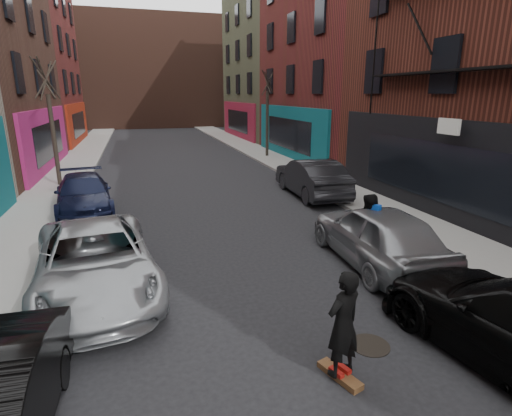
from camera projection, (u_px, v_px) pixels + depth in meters
sidewalk_left at (86, 152)px, 30.15m from camera, size 2.50×84.00×0.13m
sidewalk_right at (245, 146)px, 33.60m from camera, size 2.50×84.00×0.13m
buildings_right at (451, 19)px, 20.52m from camera, size 12.00×56.00×16.00m
building_far at (150, 73)px, 53.91m from camera, size 40.00×10.00×14.00m
tree_left_far at (51, 115)px, 18.20m from camera, size 2.00×2.00×6.50m
tree_right_far at (267, 106)px, 27.11m from camera, size 2.00×2.00×6.80m
parked_left_far at (95, 261)px, 8.82m from camera, size 3.10×5.62×1.49m
parked_left_end at (84, 194)px, 14.94m from camera, size 2.48×4.92×1.37m
parked_right_far at (378, 235)px, 10.24m from camera, size 2.17×4.86×1.62m
parked_right_end at (311, 177)px, 17.29m from camera, size 1.89×4.99×1.62m
skateboard at (340, 375)px, 6.25m from camera, size 0.46×0.83×0.10m
skateboarder at (343, 324)px, 6.00m from camera, size 0.72×0.59×1.72m
pedestrian at (367, 229)px, 10.34m from camera, size 1.10×0.99×1.85m
manhole at (370, 345)px, 7.07m from camera, size 0.89×0.89×0.01m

